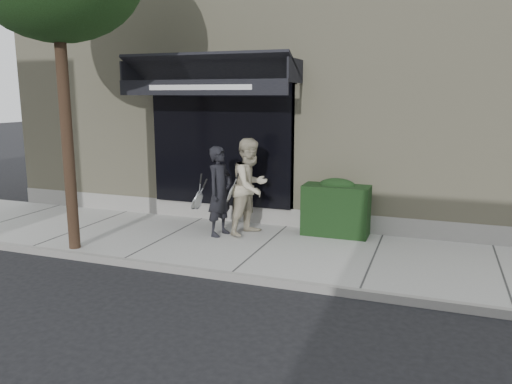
% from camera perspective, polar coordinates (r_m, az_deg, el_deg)
% --- Properties ---
extents(ground, '(80.00, 80.00, 0.00)m').
position_cam_1_polar(ground, '(9.33, 0.85, -6.86)').
color(ground, black).
rests_on(ground, ground).
extents(sidewalk, '(20.00, 3.00, 0.12)m').
position_cam_1_polar(sidewalk, '(9.31, 0.85, -6.51)').
color(sidewalk, '#9E9D98').
rests_on(sidewalk, ground).
extents(curb, '(20.00, 0.10, 0.14)m').
position_cam_1_polar(curb, '(7.94, -2.90, -9.60)').
color(curb, gray).
rests_on(curb, ground).
extents(building_facade, '(14.30, 8.04, 5.64)m').
position_cam_1_polar(building_facade, '(13.66, 7.86, 10.40)').
color(building_facade, tan).
rests_on(building_facade, ground).
extents(hedge, '(1.30, 0.70, 1.14)m').
position_cam_1_polar(hedge, '(10.05, 9.17, -1.80)').
color(hedge, black).
rests_on(hedge, sidewalk).
extents(pedestrian_front, '(0.72, 0.87, 1.77)m').
position_cam_1_polar(pedestrian_front, '(9.81, -4.18, 0.06)').
color(pedestrian_front, black).
rests_on(pedestrian_front, sidewalk).
extents(pedestrian_back, '(0.99, 1.12, 1.92)m').
position_cam_1_polar(pedestrian_back, '(9.87, -0.63, 0.61)').
color(pedestrian_back, '#C1B69A').
rests_on(pedestrian_back, sidewalk).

